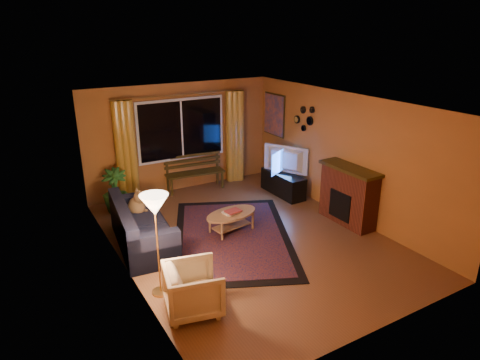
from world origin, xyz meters
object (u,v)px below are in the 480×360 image
floor_lamp (158,246)px  tv_console (283,184)px  sofa (142,224)px  coffee_table (231,222)px  bench (195,181)px  armchair (193,287)px

floor_lamp → tv_console: floor_lamp is taller
sofa → coffee_table: bearing=-5.3°
bench → floor_lamp: (-2.20, -3.56, 0.57)m
sofa → floor_lamp: (-0.26, -1.54, 0.38)m
armchair → floor_lamp: 0.78m
floor_lamp → coffee_table: size_ratio=1.47×
sofa → coffee_table: size_ratio=1.86×
sofa → tv_console: (3.57, 0.72, -0.14)m
floor_lamp → tv_console: (3.83, 2.27, -0.53)m
sofa → armchair: size_ratio=2.62×
armchair → coffee_table: (1.62, 1.83, -0.18)m
armchair → coffee_table: bearing=-28.4°
tv_console → sofa: bearing=-168.9°
sofa → floor_lamp: 1.61m
tv_console → floor_lamp: bearing=-149.8°
sofa → floor_lamp: bearing=-93.0°
sofa → coffee_table: (1.61, -0.34, -0.21)m
tv_console → coffee_table: bearing=-151.9°
coffee_table → armchair: bearing=-131.5°
bench → armchair: bearing=-108.9°
coffee_table → tv_console: (1.96, 1.06, 0.06)m
sofa → tv_console: bearing=18.0°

